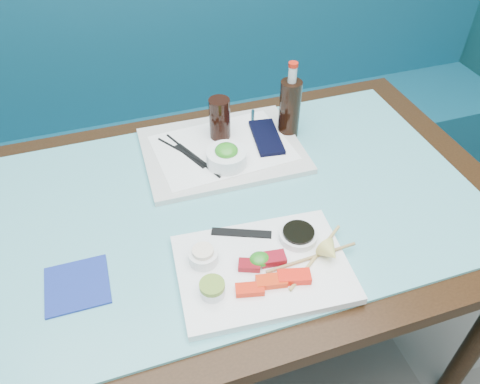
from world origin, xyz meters
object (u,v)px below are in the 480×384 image
object	(u,v)px
sashimi_plate	(263,268)
cola_bottle_body	(290,109)
seaweed_bowl	(227,158)
cola_glass	(220,119)
blue_napkin	(77,285)
serving_tray	(223,150)
dining_table	(240,224)
booth_bench	(180,137)

from	to	relation	value
sashimi_plate	cola_bottle_body	bearing A→B (deg)	66.12
seaweed_bowl	cola_glass	world-z (taller)	cola_glass
sashimi_plate	seaweed_bowl	world-z (taller)	seaweed_bowl
seaweed_bowl	blue_napkin	size ratio (longest dim) A/B	0.82
sashimi_plate	cola_bottle_body	size ratio (longest dim) A/B	2.11
seaweed_bowl	sashimi_plate	bearing A→B (deg)	-94.47
seaweed_bowl	cola_bottle_body	distance (m)	0.25
sashimi_plate	serving_tray	distance (m)	0.44
cola_bottle_body	cola_glass	bearing A→B (deg)	171.62
dining_table	serving_tray	xyz separation A→B (m)	(0.01, 0.20, 0.10)
booth_bench	sashimi_plate	world-z (taller)	booth_bench
booth_bench	cola_bottle_body	world-z (taller)	booth_bench
cola_glass	cola_bottle_body	bearing A→B (deg)	-8.38
cola_glass	blue_napkin	size ratio (longest dim) A/B	0.93
serving_tray	cola_glass	xyz separation A→B (m)	(0.01, 0.05, 0.07)
dining_table	cola_bottle_body	size ratio (longest dim) A/B	7.87
seaweed_bowl	serving_tray	bearing A→B (deg)	82.41
dining_table	blue_napkin	distance (m)	0.45
blue_napkin	seaweed_bowl	bearing A→B (deg)	33.06
dining_table	cola_glass	xyz separation A→B (m)	(0.02, 0.26, 0.17)
dining_table	sashimi_plate	xyz separation A→B (m)	(-0.02, -0.24, 0.10)
serving_tray	seaweed_bowl	bearing A→B (deg)	-96.33
booth_bench	cola_glass	xyz separation A→B (m)	(0.02, -0.58, 0.46)
dining_table	sashimi_plate	bearing A→B (deg)	-95.80
seaweed_bowl	blue_napkin	xyz separation A→B (m)	(-0.42, -0.28, -0.04)
serving_tray	cola_bottle_body	xyz separation A→B (m)	(0.21, 0.03, 0.08)
sashimi_plate	blue_napkin	xyz separation A→B (m)	(-0.39, 0.09, -0.01)
serving_tray	cola_glass	world-z (taller)	cola_glass
serving_tray	seaweed_bowl	xyz separation A→B (m)	(-0.01, -0.07, 0.03)
booth_bench	serving_tray	xyz separation A→B (m)	(0.01, -0.64, 0.39)
cola_bottle_body	seaweed_bowl	bearing A→B (deg)	-155.91
serving_tray	blue_napkin	distance (m)	0.56
serving_tray	cola_bottle_body	distance (m)	0.23
booth_bench	sashimi_plate	xyz separation A→B (m)	(-0.02, -1.08, 0.39)
seaweed_bowl	cola_glass	xyz separation A→B (m)	(0.02, 0.13, 0.04)
serving_tray	cola_glass	size ratio (longest dim) A/B	3.56
dining_table	sashimi_plate	size ratio (longest dim) A/B	3.74
dining_table	cola_bottle_body	world-z (taller)	cola_bottle_body
booth_bench	seaweed_bowl	xyz separation A→B (m)	(0.00, -0.71, 0.42)
dining_table	serving_tray	distance (m)	0.23
sashimi_plate	blue_napkin	distance (m)	0.40
serving_tray	blue_napkin	size ratio (longest dim) A/B	3.32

